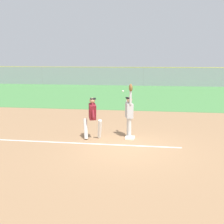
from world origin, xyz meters
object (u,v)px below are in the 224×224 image
(runner, at_px, (92,115))
(parked_car_blue, at_px, (114,77))
(parked_car_white, at_px, (151,78))
(parked_car_green, at_px, (192,78))
(baseball, at_px, (123,91))
(parked_car_black, at_px, (79,77))
(first_base, at_px, (130,138))
(fielder, at_px, (129,111))

(runner, distance_m, parked_car_blue, 26.38)
(parked_car_white, xyz_separation_m, parked_car_green, (5.39, 0.38, 0.00))
(baseball, height_order, parked_car_green, baseball)
(runner, relative_size, parked_car_black, 0.39)
(parked_car_blue, bearing_deg, parked_car_green, 2.33)
(parked_car_white, height_order, parked_car_green, same)
(parked_car_blue, distance_m, parked_car_white, 5.01)
(first_base, relative_size, parked_car_black, 0.09)
(baseball, relative_size, parked_car_blue, 0.02)
(fielder, bearing_deg, parked_car_blue, -97.96)
(runner, height_order, parked_car_black, runner)
(baseball, xyz_separation_m, parked_car_black, (-8.65, 25.53, -1.25))
(runner, distance_m, parked_car_white, 26.14)
(parked_car_black, xyz_separation_m, parked_car_white, (9.86, -0.21, 0.00))
(parked_car_black, distance_m, parked_car_white, 9.87)
(first_base, xyz_separation_m, runner, (-1.53, -0.23, 0.96))
(first_base, bearing_deg, baseball, 126.65)
(first_base, xyz_separation_m, fielder, (-0.06, 0.19, 1.08))
(fielder, bearing_deg, runner, -1.16)
(parked_car_blue, bearing_deg, parked_car_white, -1.06)
(runner, height_order, parked_car_white, runner)
(parked_car_blue, bearing_deg, baseball, -80.08)
(runner, relative_size, baseball, 23.24)
(fielder, height_order, parked_car_green, fielder)
(parked_car_blue, bearing_deg, parked_car_black, -178.43)
(parked_car_black, bearing_deg, parked_car_green, 2.28)
(parked_car_black, xyz_separation_m, parked_car_green, (15.25, 0.16, 0.00))
(runner, bearing_deg, first_base, -9.97)
(fielder, distance_m, parked_car_white, 25.63)
(first_base, relative_size, fielder, 0.17)
(fielder, height_order, parked_car_blue, fielder)
(fielder, bearing_deg, parked_car_green, -120.60)
(fielder, relative_size, parked_car_black, 0.51)
(first_base, height_order, baseball, baseball)
(runner, relative_size, parked_car_white, 0.39)
(parked_car_black, bearing_deg, parked_car_blue, 1.76)
(parked_car_black, bearing_deg, runner, -72.43)
(fielder, xyz_separation_m, parked_car_white, (0.92, 25.61, -0.45))
(runner, distance_m, parked_car_black, 27.29)
(fielder, bearing_deg, first_base, 90.18)
(parked_car_black, distance_m, parked_car_green, 15.25)
(first_base, height_order, parked_car_white, parked_car_white)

